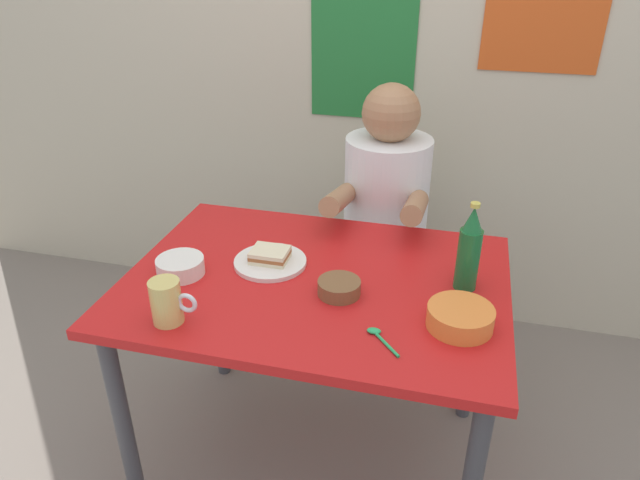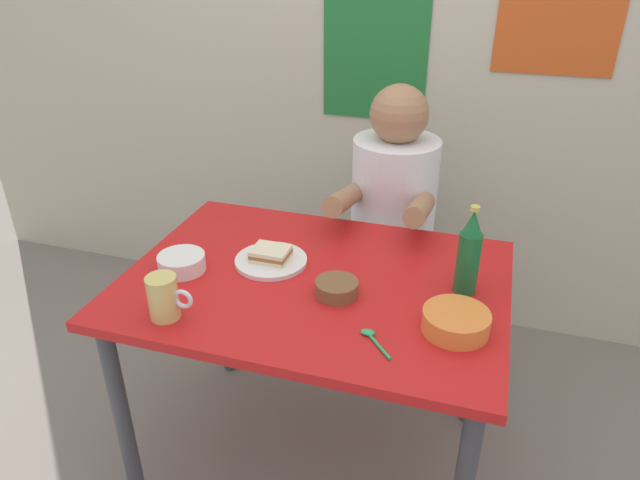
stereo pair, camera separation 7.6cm
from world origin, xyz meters
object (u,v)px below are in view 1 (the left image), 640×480
object	(u,v)px
sandwich	(270,255)
beer_bottle	(469,250)
person_seated	(386,192)
condiment_bowl_brown	(339,287)
stool	(381,284)
beer_mug	(167,302)
dining_table	(316,305)
plate_orange	(270,262)

from	to	relation	value
sandwich	beer_bottle	distance (m)	0.58
person_seated	condiment_bowl_brown	size ratio (longest dim) A/B	6.00
stool	beer_mug	size ratio (longest dim) A/B	3.57
dining_table	sandwich	distance (m)	0.20
beer_mug	condiment_bowl_brown	bearing A→B (deg)	30.43
dining_table	plate_orange	distance (m)	0.19
beer_mug	plate_orange	bearing A→B (deg)	65.06
person_seated	beer_mug	xyz separation A→B (m)	(-0.42, -0.92, 0.03)
beer_bottle	stool	bearing A→B (deg)	118.43
sandwich	condiment_bowl_brown	size ratio (longest dim) A/B	0.92
sandwich	condiment_bowl_brown	bearing A→B (deg)	-24.36
condiment_bowl_brown	plate_orange	bearing A→B (deg)	155.64
dining_table	beer_bottle	world-z (taller)	beer_bottle
dining_table	person_seated	xyz separation A→B (m)	(0.11, 0.62, 0.12)
stool	sandwich	world-z (taller)	sandwich
sandwich	beer_mug	world-z (taller)	beer_mug
stool	condiment_bowl_brown	world-z (taller)	condiment_bowl_brown
stool	beer_bottle	bearing A→B (deg)	-61.57
plate_orange	stool	bearing A→B (deg)	65.59
plate_orange	condiment_bowl_brown	bearing A→B (deg)	-24.36
stool	plate_orange	distance (m)	0.76
beer_mug	beer_bottle	world-z (taller)	beer_bottle
dining_table	stool	world-z (taller)	dining_table
dining_table	sandwich	xyz separation A→B (m)	(-0.15, 0.04, 0.13)
stool	condiment_bowl_brown	size ratio (longest dim) A/B	3.75
plate_orange	beer_mug	size ratio (longest dim) A/B	1.75
condiment_bowl_brown	dining_table	bearing A→B (deg)	142.55
dining_table	condiment_bowl_brown	world-z (taller)	condiment_bowl_brown
beer_mug	sandwich	bearing A→B (deg)	65.06
person_seated	sandwich	bearing A→B (deg)	-114.83
person_seated	condiment_bowl_brown	distance (m)	0.68
stool	sandwich	xyz separation A→B (m)	(-0.27, -0.59, 0.42)
person_seated	beer_bottle	xyz separation A→B (m)	(0.31, -0.56, 0.09)
sandwich	condiment_bowl_brown	xyz separation A→B (m)	(0.24, -0.11, -0.01)
dining_table	condiment_bowl_brown	size ratio (longest dim) A/B	9.17
sandwich	beer_mug	bearing A→B (deg)	-114.94
person_seated	beer_mug	size ratio (longest dim) A/B	5.71
sandwich	beer_mug	xyz separation A→B (m)	(-0.16, -0.34, 0.03)
plate_orange	beer_mug	bearing A→B (deg)	-114.94
beer_mug	beer_bottle	distance (m)	0.82
beer_bottle	condiment_bowl_brown	distance (m)	0.37
sandwich	person_seated	bearing A→B (deg)	65.17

